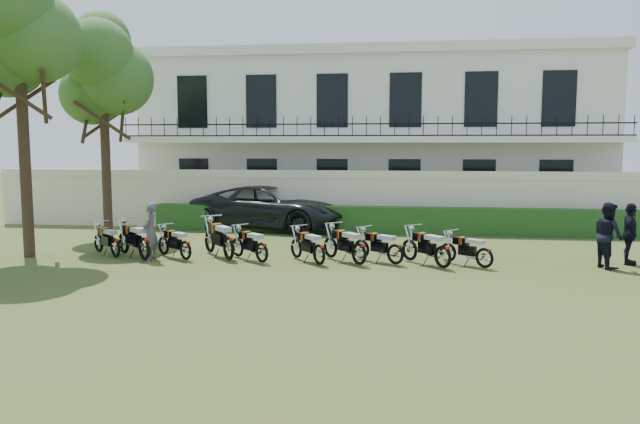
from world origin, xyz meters
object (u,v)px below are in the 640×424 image
at_px(motorcycle_2, 185,246).
at_px(motorcycle_8, 443,251).
at_px(tree_west_mid, 19,26).
at_px(motorcycle_7, 395,249).
at_px(motorcycle_9, 485,253).
at_px(officer_5, 630,234).
at_px(motorcycle_1, 144,243).
at_px(motorcycle_0, 115,243).
at_px(motorcycle_3, 229,242).
at_px(motorcycle_5, 319,249).
at_px(suv, 270,208).
at_px(motorcycle_6, 359,248).
at_px(motorcycle_4, 262,248).
at_px(officer_4, 608,235).
at_px(tree_west_near, 104,70).
at_px(inspector, 151,232).

relative_size(motorcycle_2, motorcycle_8, 0.95).
bearing_deg(tree_west_mid, motorcycle_7, 0.59).
bearing_deg(motorcycle_7, motorcycle_9, -57.78).
bearing_deg(officer_5, motorcycle_1, 115.32).
distance_m(tree_west_mid, motorcycle_8, 13.50).
xyz_separation_m(motorcycle_8, motorcycle_9, (1.11, 0.19, -0.06)).
xyz_separation_m(motorcycle_0, motorcycle_7, (8.13, 0.02, 0.00)).
bearing_deg(motorcycle_3, motorcycle_5, -46.77).
bearing_deg(suv, motorcycle_9, -120.20).
bearing_deg(motorcycle_3, motorcycle_6, -42.71).
height_order(motorcycle_4, officer_4, officer_4).
bearing_deg(officer_5, motorcycle_9, 125.69).
height_order(motorcycle_8, motorcycle_9, motorcycle_8).
xyz_separation_m(tree_west_mid, tree_west_near, (0.50, 4.00, -0.78)).
xyz_separation_m(motorcycle_2, motorcycle_8, (7.21, -0.23, 0.05)).
bearing_deg(suv, motorcycle_4, -156.76).
bearing_deg(inspector, motorcycle_4, 83.83).
bearing_deg(motorcycle_2, suv, 29.50).
xyz_separation_m(motorcycle_0, motorcycle_3, (3.40, 0.03, 0.09)).
bearing_deg(motorcycle_2, motorcycle_7, -50.81).
relative_size(tree_west_mid, motorcycle_8, 5.81).
height_order(motorcycle_1, motorcycle_4, motorcycle_1).
distance_m(motorcycle_3, officer_4, 10.40).
relative_size(motorcycle_7, inspector, 0.89).
distance_m(motorcycle_0, motorcycle_8, 9.40).
relative_size(motorcycle_3, officer_5, 1.01).
height_order(motorcycle_1, officer_5, officer_5).
bearing_deg(tree_west_near, motorcycle_8, -20.34).
bearing_deg(inspector, motorcycle_6, 84.69).
bearing_deg(motorcycle_8, motorcycle_2, 136.92).
xyz_separation_m(motorcycle_0, motorcycle_5, (6.06, -0.34, 0.01)).
distance_m(suv, officer_5, 12.72).
bearing_deg(motorcycle_5, tree_west_near, 112.45).
height_order(tree_west_mid, motorcycle_7, tree_west_mid).
bearing_deg(motorcycle_8, officer_5, -26.68).
bearing_deg(motorcycle_7, motorcycle_8, -69.83).
distance_m(motorcycle_6, officer_4, 6.68).
distance_m(motorcycle_9, officer_5, 4.21).
xyz_separation_m(tree_west_mid, motorcycle_5, (8.67, -0.24, -6.21)).
relative_size(suv, officer_5, 3.58).
xyz_separation_m(motorcycle_8, officer_5, (5.13, 1.33, 0.37)).
bearing_deg(motorcycle_7, motorcycle_1, 129.38).
bearing_deg(inspector, tree_west_mid, -96.19).
distance_m(motorcycle_4, motorcycle_6, 2.71).
bearing_deg(motorcycle_7, inspector, 128.28).
height_order(motorcycle_5, suv, suv).
bearing_deg(officer_5, officer_4, 146.89).
bearing_deg(tree_west_mid, motorcycle_9, -0.32).
bearing_deg(motorcycle_2, motorcycle_4, -55.32).
xyz_separation_m(motorcycle_2, motorcycle_9, (8.32, -0.04, -0.01)).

